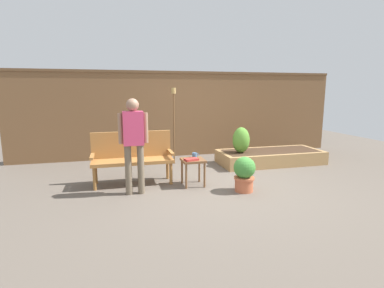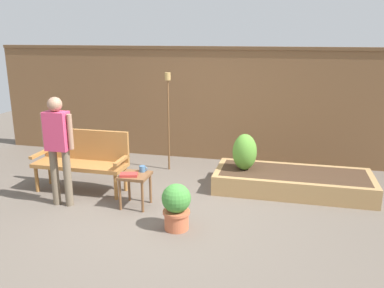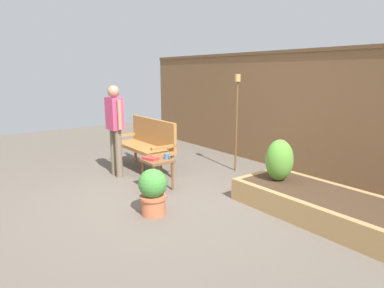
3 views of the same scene
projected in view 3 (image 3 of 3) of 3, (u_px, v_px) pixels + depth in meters
name	position (u px, v px, depth m)	size (l,w,h in m)	color
ground_plane	(167.00, 198.00, 4.80)	(14.00, 14.00, 0.00)	#60564C
fence_back	(285.00, 110.00, 6.11)	(8.40, 0.14, 2.16)	brown
garden_bench	(148.00, 141.00, 6.11)	(1.44, 0.48, 0.94)	#A87038
side_table	(157.00, 165.00, 5.08)	(0.40, 0.40, 0.48)	brown
cup_on_table	(167.00, 156.00, 5.08)	(0.12, 0.09, 0.08)	teal
book_on_table	(150.00, 158.00, 5.04)	(0.24, 0.14, 0.04)	#B2332D
potted_boxwood	(153.00, 190.00, 4.20)	(0.37, 0.37, 0.60)	#C66642
raised_planter_bed	(329.00, 207.00, 4.12)	(2.40, 1.00, 0.30)	#AD8451
shrub_near_bench	(279.00, 160.00, 4.60)	(0.38, 0.38, 0.58)	brown
tiki_torch	(237.00, 106.00, 5.91)	(0.10, 0.10, 1.74)	brown
person_by_bench	(115.00, 123.00, 5.66)	(0.47, 0.20, 1.56)	#70604C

